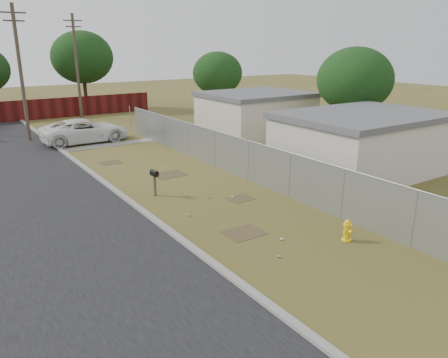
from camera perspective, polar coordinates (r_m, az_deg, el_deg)
ground at (r=20.02m, az=-4.00°, el=-1.62°), size 120.00×120.00×0.00m
street at (r=25.50m, az=-26.78°, el=0.72°), size 15.10×60.00×0.12m
chainlink_fence at (r=22.23m, az=1.62°, el=2.48°), size 0.10×27.06×2.02m
utility_poles at (r=37.63m, az=-25.74°, el=12.89°), size 12.60×8.24×9.00m
houses at (r=27.78m, az=10.29°, el=6.80°), size 9.30×17.24×3.10m
horizon_trees at (r=41.36m, az=-20.07°, el=13.68°), size 33.32×31.94×7.78m
fire_hydrant at (r=15.52m, az=15.80°, el=-6.50°), size 0.37×0.37×0.80m
mailbox at (r=19.34m, az=-9.09°, el=0.46°), size 0.24×0.52×1.19m
pickup_truck at (r=31.37m, az=-17.71°, el=6.04°), size 5.85×2.75×1.62m
scattered_litter at (r=17.95m, az=-0.59°, el=-3.69°), size 2.75×11.33×0.07m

